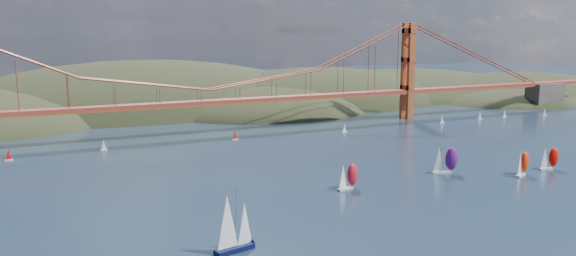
{
  "coord_description": "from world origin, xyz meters",
  "views": [
    {
      "loc": [
        -82.36,
        -85.36,
        50.92
      ],
      "look_at": [
        0.51,
        90.0,
        17.03
      ],
      "focal_mm": 35.0,
      "sensor_mm": 36.0,
      "label": 1
    }
  ],
  "objects_px": {
    "racer_1": "(522,163)",
    "racer_2": "(549,158)",
    "racer_0": "(348,176)",
    "racer_rwb": "(445,160)",
    "sloop_navy": "(233,224)"
  },
  "relations": [
    {
      "from": "sloop_navy",
      "to": "racer_rwb",
      "type": "relative_size",
      "value": 1.43
    },
    {
      "from": "sloop_navy",
      "to": "racer_1",
      "type": "height_order",
      "value": "sloop_navy"
    },
    {
      "from": "racer_2",
      "to": "racer_1",
      "type": "bearing_deg",
      "value": -166.21
    },
    {
      "from": "racer_1",
      "to": "racer_rwb",
      "type": "relative_size",
      "value": 0.89
    },
    {
      "from": "racer_0",
      "to": "racer_rwb",
      "type": "bearing_deg",
      "value": -9.05
    },
    {
      "from": "racer_0",
      "to": "racer_1",
      "type": "distance_m",
      "value": 65.87
    },
    {
      "from": "racer_rwb",
      "to": "racer_2",
      "type": "bearing_deg",
      "value": -0.06
    },
    {
      "from": "racer_1",
      "to": "racer_2",
      "type": "height_order",
      "value": "racer_1"
    },
    {
      "from": "racer_2",
      "to": "racer_rwb",
      "type": "height_order",
      "value": "racer_rwb"
    },
    {
      "from": "sloop_navy",
      "to": "racer_rwb",
      "type": "distance_m",
      "value": 100.13
    },
    {
      "from": "racer_rwb",
      "to": "racer_0",
      "type": "bearing_deg",
      "value": -159.46
    },
    {
      "from": "racer_2",
      "to": "racer_rwb",
      "type": "bearing_deg",
      "value": 168.47
    },
    {
      "from": "sloop_navy",
      "to": "racer_0",
      "type": "bearing_deg",
      "value": 19.64
    },
    {
      "from": "racer_1",
      "to": "racer_2",
      "type": "xyz_separation_m",
      "value": [
        16.16,
        2.36,
        -0.16
      ]
    },
    {
      "from": "racer_1",
      "to": "racer_rwb",
      "type": "height_order",
      "value": "racer_rwb"
    }
  ]
}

